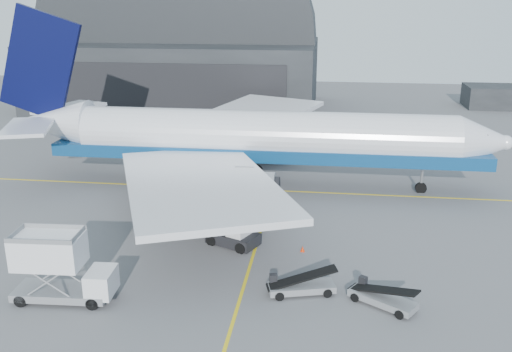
# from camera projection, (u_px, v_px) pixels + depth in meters

# --- Properties ---
(ground) EXTENTS (200.00, 200.00, 0.00)m
(ground) POSITION_uv_depth(u_px,v_px,m) (246.00, 277.00, 43.23)
(ground) COLOR #565659
(ground) RESTS_ON ground
(taxi_lines) EXTENTS (80.00, 42.12, 0.02)m
(taxi_lines) POSITION_uv_depth(u_px,v_px,m) (265.00, 215.00, 55.18)
(taxi_lines) COLOR yellow
(taxi_lines) RESTS_ON ground
(hangar) EXTENTS (50.00, 28.30, 28.00)m
(hangar) POSITION_uv_depth(u_px,v_px,m) (178.00, 55.00, 104.22)
(hangar) COLOR black
(hangar) RESTS_ON ground
(distant_bldg_a) EXTENTS (14.00, 8.00, 4.00)m
(distant_bldg_a) POSITION_uv_depth(u_px,v_px,m) (503.00, 107.00, 106.51)
(distant_bldg_a) COLOR black
(distant_bldg_a) RESTS_ON ground
(airliner) EXTENTS (55.94, 54.25, 19.63)m
(airliner) POSITION_uv_depth(u_px,v_px,m) (246.00, 137.00, 62.15)
(airliner) COLOR white
(airliner) RESTS_ON ground
(catering_truck) EXTENTS (7.16, 3.01, 4.84)m
(catering_truck) POSITION_uv_depth(u_px,v_px,m) (59.00, 268.00, 39.43)
(catering_truck) COLOR gray
(catering_truck) RESTS_ON ground
(pushback_tug) EXTENTS (4.88, 3.95, 1.98)m
(pushback_tug) POSITION_uv_depth(u_px,v_px,m) (234.00, 237.00, 48.60)
(pushback_tug) COLOR black
(pushback_tug) RESTS_ON ground
(belt_loader_a) EXTENTS (5.17, 2.79, 1.93)m
(belt_loader_a) POSITION_uv_depth(u_px,v_px,m) (301.00, 286.00, 40.79)
(belt_loader_a) COLOR gray
(belt_loader_a) RESTS_ON ground
(belt_loader_b) EXTENTS (4.79, 3.91, 1.90)m
(belt_loader_b) POSITION_uv_depth(u_px,v_px,m) (382.00, 298.00, 39.25)
(belt_loader_b) COLOR gray
(belt_loader_b) RESTS_ON ground
(traffic_cone) EXTENTS (0.34, 0.34, 0.49)m
(traffic_cone) POSITION_uv_depth(u_px,v_px,m) (303.00, 249.00, 47.49)
(traffic_cone) COLOR red
(traffic_cone) RESTS_ON ground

